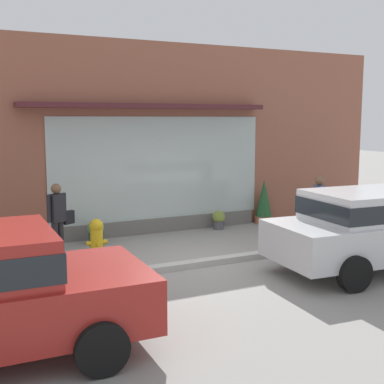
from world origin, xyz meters
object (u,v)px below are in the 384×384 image
at_px(potted_plant_near_hydrant, 264,202).
at_px(potted_plant_corner_tall, 10,236).
at_px(parked_car_silver, 380,225).
at_px(potted_plant_window_center, 96,232).
at_px(pedestrian_passerby, 319,205).
at_px(fire_hydrant, 97,240).
at_px(pedestrian_with_handbag, 58,215).
at_px(potted_plant_trailing_edge, 219,219).

bearing_deg(potted_plant_near_hydrant, potted_plant_corner_tall, -176.56).
height_order(parked_car_silver, potted_plant_window_center, parked_car_silver).
height_order(pedestrian_passerby, potted_plant_window_center, pedestrian_passerby).
xyz_separation_m(fire_hydrant, pedestrian_passerby, (4.98, -0.80, 0.48)).
relative_size(pedestrian_with_handbag, potted_plant_corner_tall, 1.85).
bearing_deg(potted_plant_corner_tall, potted_plant_window_center, 0.53).
relative_size(fire_hydrant, potted_plant_corner_tall, 1.04).
xyz_separation_m(pedestrian_passerby, potted_plant_corner_tall, (-6.50, 2.14, -0.51)).
relative_size(potted_plant_near_hydrant, potted_plant_trailing_edge, 2.47).
distance_m(potted_plant_trailing_edge, potted_plant_corner_tall, 5.23).
bearing_deg(potted_plant_corner_tall, pedestrian_passerby, -18.24).
bearing_deg(pedestrian_with_handbag, potted_plant_corner_tall, 110.30).
bearing_deg(pedestrian_passerby, pedestrian_with_handbag, 100.42).
height_order(pedestrian_with_handbag, potted_plant_trailing_edge, pedestrian_with_handbag).
distance_m(parked_car_silver, potted_plant_window_center, 6.12).
relative_size(pedestrian_with_handbag, pedestrian_passerby, 0.99).
xyz_separation_m(potted_plant_trailing_edge, potted_plant_corner_tall, (-5.22, -0.25, 0.14)).
distance_m(potted_plant_near_hydrant, potted_plant_window_center, 4.88).
bearing_deg(potted_plant_corner_tall, potted_plant_trailing_edge, 2.74).
bearing_deg(potted_plant_corner_tall, parked_car_silver, -34.47).
distance_m(pedestrian_passerby, potted_plant_window_center, 5.14).
height_order(potted_plant_near_hydrant, potted_plant_trailing_edge, potted_plant_near_hydrant).
distance_m(fire_hydrant, potted_plant_corner_tall, 2.02).
bearing_deg(pedestrian_passerby, potted_plant_near_hydrant, 19.22).
height_order(fire_hydrant, potted_plant_window_center, fire_hydrant).
relative_size(potted_plant_window_center, potted_plant_trailing_edge, 1.18).
xyz_separation_m(fire_hydrant, potted_plant_trailing_edge, (3.70, 1.59, -0.17)).
relative_size(pedestrian_with_handbag, parked_car_silver, 0.34).
bearing_deg(potted_plant_trailing_edge, pedestrian_with_handbag, -166.96).
bearing_deg(potted_plant_window_center, potted_plant_trailing_edge, 3.98).
xyz_separation_m(fire_hydrant, potted_plant_near_hydrant, (5.21, 1.74, 0.15)).
bearing_deg(potted_plant_corner_tall, potted_plant_near_hydrant, 3.44).
xyz_separation_m(fire_hydrant, potted_plant_corner_tall, (-1.52, 1.34, -0.03)).
relative_size(fire_hydrant, potted_plant_trailing_edge, 1.78).
height_order(potted_plant_window_center, potted_plant_corner_tall, potted_plant_corner_tall).
distance_m(pedestrian_passerby, potted_plant_near_hydrant, 2.58).
height_order(fire_hydrant, parked_car_silver, parked_car_silver).
relative_size(pedestrian_passerby, potted_plant_trailing_edge, 3.22).
relative_size(pedestrian_with_handbag, potted_plant_trailing_edge, 3.18).
bearing_deg(potted_plant_window_center, pedestrian_passerby, -25.03).
relative_size(fire_hydrant, pedestrian_with_handbag, 0.56).
height_order(potted_plant_window_center, potted_plant_trailing_edge, potted_plant_window_center).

